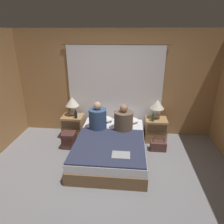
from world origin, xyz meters
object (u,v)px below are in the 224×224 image
Objects in this scene: nightstand_left at (73,126)px; bed at (111,147)px; person_right_in_bed at (123,120)px; beer_bottle_on_left_stand at (76,115)px; lamp_left at (72,103)px; pillow_left at (101,119)px; backpack_on_floor at (69,139)px; nightstand_right at (155,130)px; lamp_right at (157,106)px; person_left_in_bed at (98,118)px; beer_bottle_on_right_stand at (153,117)px; laptop_on_bed at (121,155)px; handbag_on_floor at (158,146)px; pillow_right at (127,120)px.

bed is at bearing -36.37° from nightstand_left.
beer_bottle_on_left_stand is at bearing 169.01° from person_right_in_bed.
lamp_left reaches higher than pillow_left.
person_right_in_bed is at bearing -10.99° from beer_bottle_on_left_stand.
backpack_on_floor is (-0.64, -0.57, -0.26)m from pillow_left.
beer_bottle_on_left_stand is (-1.87, -0.12, 0.35)m from nightstand_right.
nightstand_right is at bearing -2.43° from pillow_left.
lamp_right is 1.89m from beer_bottle_on_left_stand.
lamp_left is 1.24× the size of backpack_on_floor.
person_left_in_bed is 1.24m from beer_bottle_on_right_stand.
lamp_right is (0.00, 0.06, 0.58)m from nightstand_right.
lamp_right reaches higher than laptop_on_bed.
bed is 3.53× the size of pillow_left.
beer_bottle_on_right_stand reaches higher than backpack_on_floor.
lamp_left is 2.10× the size of beer_bottle_on_left_stand.
lamp_right is 0.76× the size of person_right_in_bed.
bed is at bearing -143.63° from nightstand_right.
nightstand_left is 1.00× the size of nightstand_right.
beer_bottle_on_right_stand is at bearing -3.68° from nightstand_left.
beer_bottle_on_left_stand is at bearing -46.09° from nightstand_left.
beer_bottle_on_left_stand is at bearing 131.75° from laptop_on_bed.
pillow_left is 0.90m from backpack_on_floor.
laptop_on_bed is at bearing -48.25° from beer_bottle_on_left_stand.
person_left_in_bed is at bearing 15.89° from backpack_on_floor.
bed is 3.35× the size of person_right_in_bed.
person_left_in_bed is 2.74× the size of beer_bottle_on_right_stand.
backpack_on_floor is 1.97m from handbag_on_floor.
person_left_in_bed reaches higher than person_right_in_bed.
handbag_on_floor is at bearing -9.84° from beer_bottle_on_left_stand.
lamp_left and lamp_right have the same top height.
bed is 4.39× the size of lamp_right.
lamp_right is 1.24× the size of backpack_on_floor.
nightstand_left is 1.20× the size of lamp_right.
nightstand_left is 1.98m from nightstand_right.
pillow_right is 0.95× the size of person_right_in_bed.
lamp_right is at bearing 0.06° from pillow_left.
beer_bottle_on_left_stand is at bearing 180.00° from beer_bottle_on_right_stand.
backpack_on_floor is at bearing -178.03° from handbag_on_floor.
person_right_in_bed is at bearing 8.52° from backpack_on_floor.
nightstand_right is 0.48m from handbag_on_floor.
beer_bottle_on_right_stand is at bearing -5.38° from lamp_left.
bed is 3.65× the size of nightstand_left.
pillow_right is at bearing -0.06° from lamp_left.
pillow_right is at bearing 68.56° from bed.
person_right_in_bed is 0.94m from handbag_on_floor.
lamp_left is 0.87m from backpack_on_floor.
pillow_left is 0.62m from pillow_right.
person_left_in_bed is 2.92× the size of beer_bottle_on_left_stand.
laptop_on_bed is (-0.06, -1.43, -0.02)m from pillow_right.
lamp_right is 1.22× the size of handbag_on_floor.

